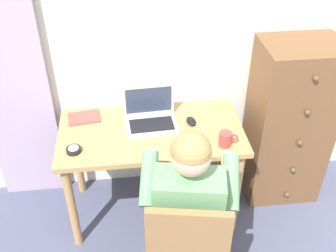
% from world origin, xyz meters
% --- Properties ---
extents(wall_back, '(4.80, 0.05, 2.50)m').
position_xyz_m(wall_back, '(0.00, 2.20, 1.25)').
color(wall_back, silver).
rests_on(wall_back, ground_plane).
extents(curtain_panel, '(0.48, 0.03, 2.26)m').
position_xyz_m(curtain_panel, '(-1.22, 2.13, 1.13)').
color(curtain_panel, '#B29EBC').
rests_on(curtain_panel, ground_plane).
extents(desk, '(1.20, 0.62, 0.74)m').
position_xyz_m(desk, '(-0.33, 1.82, 0.63)').
color(desk, tan).
rests_on(desk, ground_plane).
extents(dresser, '(0.53, 0.44, 1.24)m').
position_xyz_m(dresser, '(0.67, 1.94, 0.62)').
color(dresser, brown).
rests_on(dresser, ground_plane).
extents(chair, '(0.49, 0.47, 0.89)m').
position_xyz_m(chair, '(-0.20, 1.08, 0.50)').
color(chair, brown).
rests_on(chair, ground_plane).
extents(person_seated, '(0.60, 0.63, 1.21)m').
position_xyz_m(person_seated, '(-0.16, 1.26, 0.68)').
color(person_seated, '#6B84AD').
rests_on(person_seated, ground_plane).
extents(laptop, '(0.35, 0.27, 0.24)m').
position_xyz_m(laptop, '(-0.32, 1.91, 0.79)').
color(laptop, '#B7BABF').
rests_on(laptop, desk).
extents(computer_mouse, '(0.07, 0.11, 0.03)m').
position_xyz_m(computer_mouse, '(-0.05, 1.87, 0.75)').
color(computer_mouse, black).
rests_on(computer_mouse, desk).
extents(desk_clock, '(0.09, 0.09, 0.03)m').
position_xyz_m(desk_clock, '(-0.81, 1.66, 0.75)').
color(desk_clock, black).
rests_on(desk_clock, desk).
extents(notebook_pad, '(0.23, 0.18, 0.01)m').
position_xyz_m(notebook_pad, '(-0.76, 2.01, 0.74)').
color(notebook_pad, '#994742').
rests_on(notebook_pad, desk).
extents(coffee_mug, '(0.12, 0.08, 0.09)m').
position_xyz_m(coffee_mug, '(0.12, 1.61, 0.78)').
color(coffee_mug, '#9E3D38').
rests_on(coffee_mug, desk).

